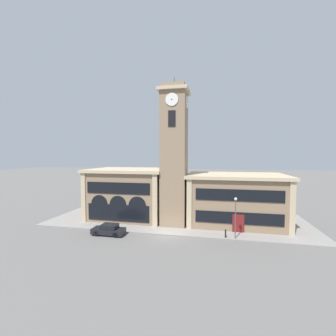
{
  "coord_description": "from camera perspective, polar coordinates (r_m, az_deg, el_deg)",
  "views": [
    {
      "loc": [
        5.93,
        -27.72,
        10.28
      ],
      "look_at": [
        -0.54,
        2.9,
        8.58
      ],
      "focal_mm": 24.0,
      "sensor_mm": 36.0,
      "label": 1
    }
  ],
  "objects": [
    {
      "name": "fire_hydrant",
      "position": [
        33.11,
        -15.75,
        -14.07
      ],
      "size": [
        0.22,
        0.22,
        0.87
      ],
      "color": "red",
      "rests_on": "sidewalk_kerb"
    },
    {
      "name": "town_hall_right_wing",
      "position": [
        35.91,
        16.76,
        -7.46
      ],
      "size": [
        14.48,
        9.88,
        7.51
      ],
      "color": "#897056",
      "rests_on": "ground_plane"
    },
    {
      "name": "town_hall_left_wing",
      "position": [
        38.38,
        -9.75,
        -6.23
      ],
      "size": [
        12.71,
        9.88,
        8.12
      ],
      "color": "#897056",
      "rests_on": "ground_plane"
    },
    {
      "name": "sidewalk_kerb",
      "position": [
        36.71,
        2.22,
        -13.04
      ],
      "size": [
        39.76,
        14.08,
        0.15
      ],
      "color": "gray",
      "rests_on": "ground_plane"
    },
    {
      "name": "parked_car_near",
      "position": [
        31.16,
        -14.79,
        -14.82
      ],
      "size": [
        4.24,
        1.73,
        1.43
      ],
      "rotation": [
        0.0,
        0.0,
        3.15
      ],
      "color": "black",
      "rests_on": "ground_plane"
    },
    {
      "name": "clock_tower",
      "position": [
        32.95,
        1.57,
        3.11
      ],
      "size": [
        4.3,
        4.3,
        21.64
      ],
      "color": "#897056",
      "rests_on": "ground_plane"
    },
    {
      "name": "ground_plane",
      "position": [
        30.16,
        -0.14,
        -16.83
      ],
      "size": [
        300.0,
        300.0,
        0.0
      ],
      "primitive_type": "plane",
      "color": "#605E5B"
    },
    {
      "name": "street_lamp",
      "position": [
        29.08,
        16.76,
        -10.45
      ],
      "size": [
        0.36,
        0.36,
        5.06
      ],
      "color": "#4C4C51",
      "rests_on": "sidewalk_kerb"
    },
    {
      "name": "bollard",
      "position": [
        29.82,
        14.4,
        -15.81
      ],
      "size": [
        0.18,
        0.18,
        1.06
      ],
      "color": "black",
      "rests_on": "sidewalk_kerb"
    }
  ]
}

